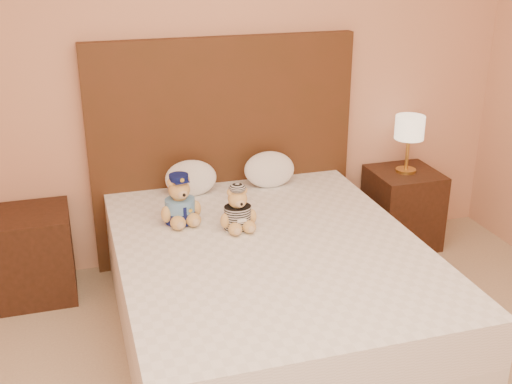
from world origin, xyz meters
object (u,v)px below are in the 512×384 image
bed (270,289)px  nightstand_right (402,208)px  nightstand_left (35,255)px  lamp (409,130)px  pillow_right (269,168)px  teddy_police (180,199)px  teddy_prisoner (238,208)px  pillow_left (191,176)px

bed → nightstand_right: size_ratio=3.64×
nightstand_left → lamp: 2.56m
pillow_right → teddy_police: bearing=-148.1°
teddy_prisoner → pillow_left: (-0.15, 0.59, -0.01)m
nightstand_right → teddy_police: teddy_police is taller
teddy_police → pillow_right: size_ratio=0.85×
pillow_left → pillow_right: 0.52m
lamp → teddy_prisoner: size_ratio=1.60×
bed → teddy_police: teddy_police is taller
teddy_police → teddy_prisoner: teddy_police is taller
lamp → pillow_left: 1.52m
bed → pillow_left: 0.95m
nightstand_left → lamp: (2.50, 0.00, 0.57)m
lamp → pillow_right: size_ratio=1.17×
pillow_left → pillow_right: size_ratio=0.97×
nightstand_left → nightstand_right: same height
nightstand_left → teddy_police: 1.02m
teddy_prisoner → pillow_left: bearing=99.5°
lamp → teddy_police: lamp is taller
teddy_prisoner → pillow_left: size_ratio=0.76×
pillow_left → pillow_right: pillow_right is taller
nightstand_right → lamp: bearing=180.0°
lamp → teddy_police: (-1.66, -0.38, -0.15)m
bed → teddy_prisoner: size_ratio=8.02×
nightstand_left → pillow_left: size_ratio=1.67×
pillow_right → nightstand_left: bearing=-178.9°
teddy_police → pillow_right: bearing=21.4°
teddy_police → bed: bearing=-56.1°
nightstand_left → pillow_left: (0.99, 0.03, 0.39)m
nightstand_left → lamp: lamp is taller
pillow_right → nightstand_right: bearing=-1.7°
teddy_prisoner → pillow_right: 0.70m
nightstand_right → lamp: lamp is taller
nightstand_right → nightstand_left: bearing=180.0°
lamp → pillow_left: (-1.51, 0.03, -0.18)m
nightstand_right → pillow_left: (-1.51, 0.03, 0.39)m
lamp → pillow_right: bearing=178.3°
pillow_left → nightstand_right: bearing=-1.1°
bed → nightstand_left: (-1.25, 0.80, -0.00)m
nightstand_right → lamp: 0.57m
bed → lamp: size_ratio=5.00×
nightstand_right → pillow_left: pillow_left is taller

